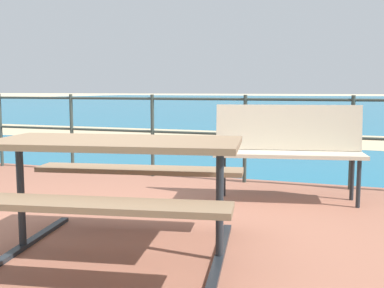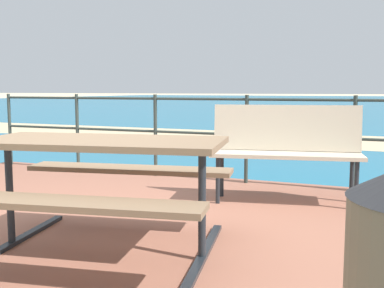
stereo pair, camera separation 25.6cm
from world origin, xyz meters
The scene contains 7 objects.
ground_plane centered at (0.00, 0.00, 0.00)m, with size 240.00×240.00×0.00m, color beige.
patio_paving centered at (0.00, 0.00, 0.03)m, with size 6.40×5.20×0.06m, color #935B47.
sea_water centered at (0.00, 40.00, 0.01)m, with size 90.00×90.00×0.01m, color #196B8E.
beach_strip centered at (0.00, 7.88, 0.01)m, with size 54.00×2.97×0.01m, color tan.
picnic_table centered at (0.34, -0.23, 0.65)m, with size 1.82×1.63×0.77m.
park_bench centered at (1.18, 1.69, 0.62)m, with size 1.48×0.69×0.94m.
railing_fence centered at (0.00, 2.40, 0.70)m, with size 5.94×0.04×1.03m.
Camera 1 is at (1.79, -2.86, 1.15)m, focal length 43.27 mm.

